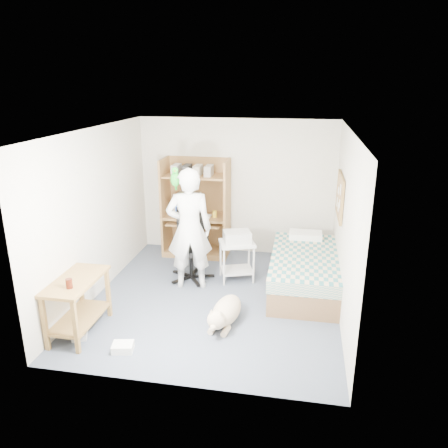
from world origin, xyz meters
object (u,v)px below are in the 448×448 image
bed (304,271)px  office_chair (191,254)px  person (189,229)px  side_desk (78,298)px  printer_cart (237,255)px  dog (225,312)px  computer_hutch (197,212)px

bed → office_chair: bearing=178.3°
person → bed: bearing=174.4°
office_chair → side_desk: bearing=-132.3°
side_desk → office_chair: size_ratio=0.87×
person → printer_cart: (0.69, 0.37, -0.52)m
bed → person: size_ratio=1.05×
office_chair → person: bearing=-92.1°
dog → printer_cart: printer_cart is taller
dog → printer_cart: size_ratio=1.62×
person → computer_hutch: bearing=-94.6°
office_chair → person: (0.07, -0.31, 0.55)m
side_desk → office_chair: (1.01, 1.87, -0.08)m
side_desk → printer_cart: bearing=47.5°
computer_hutch → person: bearing=-80.7°
office_chair → person: 0.63m
bed → person: 1.91m
computer_hutch → printer_cart: bearing=-47.8°
bed → person: person is taller
computer_hutch → bed: size_ratio=0.89×
office_chair → dog: bearing=-72.6°
side_desk → office_chair: bearing=61.6°
bed → printer_cart: bed is taller
side_desk → dog: bearing=16.4°
office_chair → dog: size_ratio=1.08×
computer_hutch → side_desk: 3.08m
person → side_desk: bearing=41.5°
side_desk → dog: side_desk is taller
side_desk → person: 1.95m
bed → person: bearing=-171.7°
computer_hutch → dog: (0.97, -2.40, -0.65)m
dog → bed: bearing=60.0°
computer_hutch → person: (0.23, -1.38, 0.14)m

